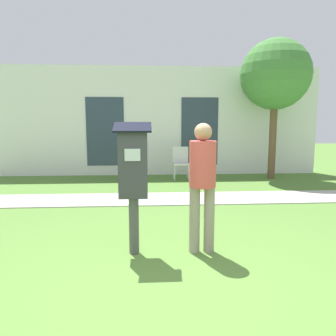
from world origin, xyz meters
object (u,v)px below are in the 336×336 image
(outdoor_chair_left, at_px, (134,161))
(outdoor_chair_middle, at_px, (181,160))
(parking_meter, at_px, (133,171))
(person_standing, at_px, (202,178))

(outdoor_chair_left, xyz_separation_m, outdoor_chair_middle, (1.28, 0.15, 0.00))
(parking_meter, xyz_separation_m, outdoor_chair_middle, (1.10, 5.17, -0.49))
(person_standing, bearing_deg, outdoor_chair_left, 137.71)
(person_standing, bearing_deg, parking_meter, -144.71)
(outdoor_chair_left, relative_size, outdoor_chair_middle, 1.00)
(outdoor_chair_middle, bearing_deg, outdoor_chair_left, -153.26)
(parking_meter, height_order, person_standing, parking_meter)
(parking_meter, relative_size, outdoor_chair_middle, 1.77)
(parking_meter, bearing_deg, outdoor_chair_left, 92.01)
(outdoor_chair_left, height_order, outdoor_chair_middle, same)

